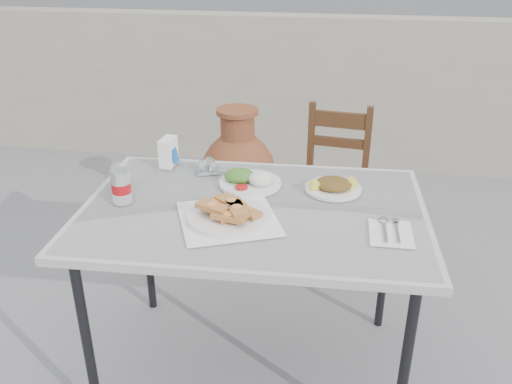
% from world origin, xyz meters
% --- Properties ---
extents(ground, '(80.00, 80.00, 0.00)m').
position_xyz_m(ground, '(0.00, 0.00, 0.00)').
color(ground, slate).
rests_on(ground, ground).
extents(cafe_table, '(1.37, 0.96, 0.81)m').
position_xyz_m(cafe_table, '(-0.09, 0.01, 0.76)').
color(cafe_table, black).
rests_on(cafe_table, ground).
extents(pide_plate, '(0.46, 0.46, 0.07)m').
position_xyz_m(pide_plate, '(-0.16, -0.11, 0.84)').
color(pide_plate, white).
rests_on(pide_plate, cafe_table).
extents(salad_rice_plate, '(0.26, 0.26, 0.07)m').
position_xyz_m(salad_rice_plate, '(-0.14, 0.20, 0.84)').
color(salad_rice_plate, white).
rests_on(salad_rice_plate, cafe_table).
extents(salad_chopped_plate, '(0.23, 0.23, 0.05)m').
position_xyz_m(salad_chopped_plate, '(0.21, 0.21, 0.83)').
color(salad_chopped_plate, white).
rests_on(salad_chopped_plate, cafe_table).
extents(soda_can, '(0.08, 0.08, 0.14)m').
position_xyz_m(soda_can, '(-0.60, -0.04, 0.88)').
color(soda_can, silver).
rests_on(soda_can, cafe_table).
extents(cola_glass, '(0.07, 0.07, 0.10)m').
position_xyz_m(cola_glass, '(-0.66, 0.08, 0.86)').
color(cola_glass, white).
rests_on(cola_glass, cafe_table).
extents(napkin_holder, '(0.07, 0.11, 0.13)m').
position_xyz_m(napkin_holder, '(-0.54, 0.35, 0.88)').
color(napkin_holder, white).
rests_on(napkin_holder, cafe_table).
extents(condiment_caddy, '(0.12, 0.11, 0.07)m').
position_xyz_m(condiment_caddy, '(-0.35, 0.30, 0.84)').
color(condiment_caddy, '#B6B6BD').
rests_on(condiment_caddy, cafe_table).
extents(cutlery_napkin, '(0.15, 0.21, 0.01)m').
position_xyz_m(cutlery_napkin, '(0.42, -0.11, 0.82)').
color(cutlery_napkin, white).
rests_on(cutlery_napkin, cafe_table).
extents(chair, '(0.43, 0.43, 0.88)m').
position_xyz_m(chair, '(0.20, 1.10, 0.46)').
color(chair, '#361A0E').
rests_on(chair, ground).
extents(terracotta_urn, '(0.48, 0.48, 0.84)m').
position_xyz_m(terracotta_urn, '(-0.39, 1.17, 0.39)').
color(terracotta_urn, brown).
rests_on(terracotta_urn, ground).
extents(back_wall, '(6.00, 0.25, 1.20)m').
position_xyz_m(back_wall, '(0.00, 2.50, 0.60)').
color(back_wall, '#A69A8A').
rests_on(back_wall, ground).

